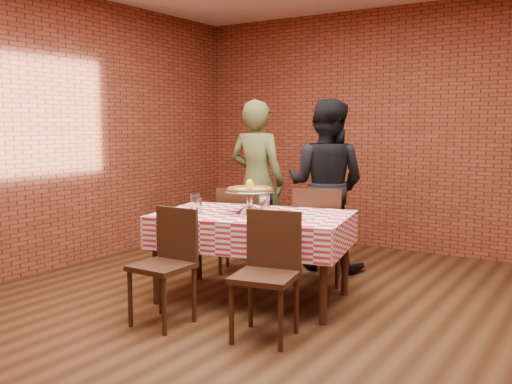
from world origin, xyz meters
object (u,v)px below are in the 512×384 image
at_px(water_glass_right, 195,201).
at_px(chair_far_left, 240,229).
at_px(table, 253,257).
at_px(chair_near_right, 265,277).
at_px(pizza, 250,190).
at_px(diner_black, 326,185).
at_px(chair_near_left, 162,268).
at_px(diner_olive, 257,181).
at_px(water_glass_left, 197,205).
at_px(pizza_stand, 250,202).
at_px(chair_far_right, 318,235).
at_px(condiment_caddy, 266,201).

xyz_separation_m(water_glass_right, chair_far_left, (-0.02, 0.75, -0.38)).
bearing_deg(table, chair_near_right, -51.55).
xyz_separation_m(pizza, diner_black, (0.08, 1.32, -0.07)).
relative_size(chair_near_left, chair_far_left, 0.99).
relative_size(table, diner_olive, 0.90).
bearing_deg(water_glass_left, water_glass_right, 132.59).
relative_size(water_glass_right, chair_far_left, 0.15).
height_order(water_glass_right, diner_black, diner_black).
bearing_deg(table, pizza, -173.96).
relative_size(table, pizza, 4.10).
xyz_separation_m(pizza, chair_far_left, (-0.59, 0.71, -0.51)).
distance_m(pizza_stand, chair_far_left, 1.01).
bearing_deg(chair_near_right, water_glass_left, 142.35).
distance_m(water_glass_left, chair_near_left, 0.78).
xyz_separation_m(chair_near_right, chair_far_right, (-0.34, 1.50, 0.02)).
height_order(chair_near_right, diner_black, diner_black).
xyz_separation_m(table, water_glass_left, (-0.42, -0.23, 0.45)).
relative_size(diner_olive, diner_black, 1.00).
relative_size(pizza, chair_near_right, 0.44).
bearing_deg(chair_far_left, water_glass_right, 67.61).
bearing_deg(diner_olive, pizza, 116.68).
relative_size(water_glass_left, chair_far_left, 0.15).
relative_size(chair_near_left, chair_far_right, 0.95).
xyz_separation_m(pizza_stand, diner_black, (0.08, 1.32, 0.03)).
relative_size(pizza_stand, diner_olive, 0.24).
bearing_deg(condiment_caddy, pizza_stand, -95.42).
height_order(water_glass_left, chair_far_left, water_glass_left).
relative_size(water_glass_left, condiment_caddy, 0.99).
bearing_deg(pizza_stand, diner_black, 86.38).
bearing_deg(chair_near_left, pizza_stand, 76.28).
relative_size(table, water_glass_left, 12.00).
bearing_deg(chair_near_left, diner_olive, 102.92).
bearing_deg(diner_black, chair_near_right, 98.84).
relative_size(table, chair_near_left, 1.83).
bearing_deg(pizza_stand, water_glass_right, -176.63).
bearing_deg(condiment_caddy, water_glass_left, -134.09).
height_order(table, pizza, pizza).
bearing_deg(water_glass_left, diner_olive, 102.33).
distance_m(condiment_caddy, chair_far_left, 0.77).
distance_m(water_glass_right, chair_near_left, 1.00).
bearing_deg(chair_near_left, chair_far_right, 73.91).
height_order(table, diner_black, diner_black).
height_order(condiment_caddy, chair_far_right, chair_far_right).
bearing_deg(chair_far_right, water_glass_right, 22.39).
height_order(pizza_stand, diner_black, diner_black).
xyz_separation_m(chair_near_right, diner_black, (-0.51, 2.03, 0.44)).
relative_size(pizza, chair_far_left, 0.44).
xyz_separation_m(water_glass_right, condiment_caddy, (0.54, 0.36, 0.00)).
distance_m(water_glass_right, chair_far_left, 0.84).
bearing_deg(chair_near_left, condiment_caddy, 81.50).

